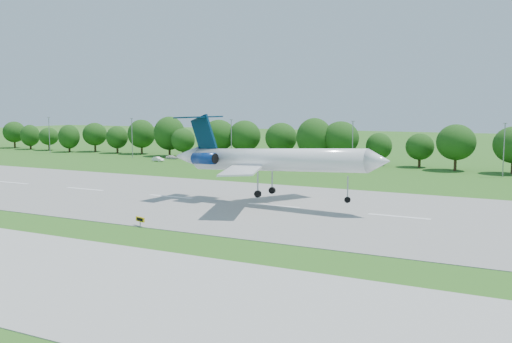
% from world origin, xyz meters
% --- Properties ---
extents(ground, '(600.00, 600.00, 0.00)m').
position_xyz_m(ground, '(0.00, 0.00, 0.00)').
color(ground, '#275A17').
rests_on(ground, ground).
extents(runway, '(400.00, 45.00, 0.08)m').
position_xyz_m(runway, '(0.00, 25.00, 0.04)').
color(runway, gray).
rests_on(runway, ground).
extents(tree_line, '(288.40, 8.40, 10.40)m').
position_xyz_m(tree_line, '(0.00, 92.00, 6.19)').
color(tree_line, '#382314').
rests_on(tree_line, ground).
extents(light_poles, '(175.90, 0.25, 12.19)m').
position_xyz_m(light_poles, '(-2.50, 82.00, 6.34)').
color(light_poles, gray).
rests_on(light_poles, ground).
extents(airliner, '(38.97, 28.28, 13.02)m').
position_xyz_m(airliner, '(18.53, 25.17, 7.54)').
color(airliner, white).
rests_on(airliner, ground).
extents(taxi_sign_right, '(1.79, 0.76, 1.28)m').
position_xyz_m(taxi_sign_right, '(10.88, 2.92, 0.94)').
color(taxi_sign_right, gray).
rests_on(taxi_sign_right, ground).
extents(service_vehicle_a, '(4.16, 2.16, 1.31)m').
position_xyz_m(service_vehicle_a, '(-41.29, 76.51, 0.65)').
color(service_vehicle_a, white).
rests_on(service_vehicle_a, ground).
extents(service_vehicle_b, '(3.73, 1.79, 1.23)m').
position_xyz_m(service_vehicle_b, '(-42.01, 84.33, 0.61)').
color(service_vehicle_b, silver).
rests_on(service_vehicle_b, ground).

